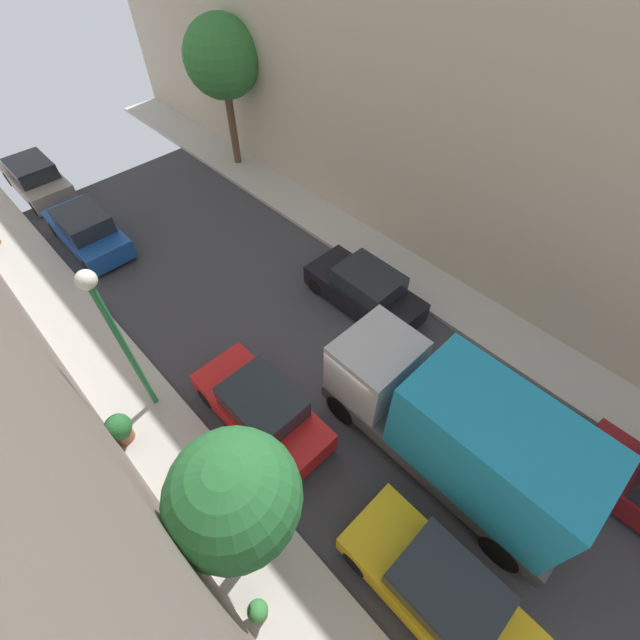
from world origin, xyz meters
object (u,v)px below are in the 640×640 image
Objects in this scene: parked_car_left_1 at (262,409)px; delivery_truck at (458,431)px; street_tree_0 at (234,498)px; parked_car_right_2 at (365,290)px; potted_plant_0 at (119,428)px; parked_car_left_0 at (438,590)px; potted_plant_1 at (258,612)px; parked_car_left_2 at (87,231)px; parked_car_left_3 at (36,178)px; lamp_post at (113,326)px; street_tree_1 at (222,58)px.

parked_car_left_1 is 0.64× the size of delivery_truck.
parked_car_right_2 is at bearing 24.97° from street_tree_0.
potted_plant_0 is at bearing 100.55° from street_tree_0.
potted_plant_1 is (-2.96, 2.34, -0.14)m from parked_car_left_0.
potted_plant_1 is (-2.96, -3.53, -0.14)m from parked_car_left_1.
potted_plant_1 is at bearing -129.95° from parked_car_left_1.
parked_car_left_2 is (0.00, 16.64, 0.00)m from parked_car_left_0.
parked_car_left_0 is 0.64× the size of delivery_truck.
parked_car_left_3 is at bearing 90.00° from parked_car_left_0.
parked_car_left_2 is 0.82× the size of lamp_post.
parked_car_right_2 is 8.88m from street_tree_0.
parked_car_left_0 is at bearing -90.00° from parked_car_left_3.
parked_car_left_1 is at bearing 47.99° from street_tree_0.
potted_plant_1 is at bearing -124.80° from street_tree_0.
delivery_truck reaches higher than potted_plant_0.
street_tree_1 is (7.90, 0.93, 3.99)m from parked_car_left_2.
parked_car_right_2 is at bearing 63.00° from delivery_truck.
street_tree_1 is (7.90, 11.69, 3.99)m from parked_car_left_1.
delivery_truck is 1.40× the size of street_tree_0.
parked_car_right_2 is 11.60m from street_tree_1.
parked_car_left_3 is at bearing 97.65° from delivery_truck.
delivery_truck reaches higher than parked_car_left_0.
parked_car_left_2 and parked_car_right_2 have the same top height.
parked_car_left_0 and parked_car_right_2 have the same top height.
parked_car_right_2 is at bearing -11.97° from lamp_post.
potted_plant_0 reaches higher than potted_plant_1.
parked_car_left_0 is at bearing -148.34° from delivery_truck.
street_tree_0 is at bearing 55.20° from potted_plant_1.
parked_car_left_3 is (0.00, 21.78, 0.00)m from parked_car_left_0.
delivery_truck is 8.70× the size of potted_plant_1.
potted_plant_0 is 3.14m from lamp_post.
parked_car_left_0 is 1.00× the size of parked_car_right_2.
street_tree_0 is at bearing -79.45° from potted_plant_0.
potted_plant_0 is at bearing -102.61° from parked_car_left_3.
lamp_post is (0.31, 5.09, -0.06)m from street_tree_0.
parked_car_left_0 and parked_car_left_2 have the same top height.
parked_car_left_1 is 3.77m from potted_plant_0.
parked_car_left_3 is 1.00× the size of parked_car_right_2.
parked_car_left_3 is (0.00, 15.91, 0.00)m from parked_car_left_1.
parked_car_left_2 is 14.60m from potted_plant_1.
parked_car_left_3 is at bearing 83.15° from street_tree_0.
parked_car_left_3 is at bearing 81.35° from potted_plant_1.
delivery_truck is at bearing -117.00° from parked_car_right_2.
parked_car_left_1 is 0.68× the size of street_tree_1.
street_tree_0 reaches higher than parked_car_left_2.
parked_car_left_1 is at bearing 50.05° from potted_plant_1.
parked_car_left_1 is 1.00× the size of parked_car_left_2.
lamp_post is (-1.90, -13.27, 2.84)m from parked_car_left_3.
parked_car_left_2 is at bearing 90.00° from parked_car_left_1.
lamp_post is at bearing 21.17° from potted_plant_0.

